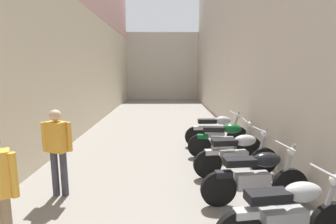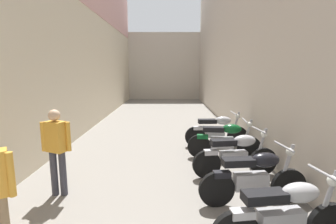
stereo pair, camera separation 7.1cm
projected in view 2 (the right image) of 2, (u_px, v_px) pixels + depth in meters
ground_plane at (158, 149)px, 7.22m from camera, size 36.78×36.78×0.00m
building_left at (74, 14)px, 8.49m from camera, size 0.45×20.78×8.08m
building_right at (245, 19)px, 8.53m from camera, size 0.45×20.78×7.87m
building_far_end at (165, 66)px, 20.01m from camera, size 8.35×2.00×4.97m
motorcycle_fourth at (286, 215)px, 3.08m from camera, size 1.84×0.58×1.04m
motorcycle_fifth at (255, 176)px, 4.19m from camera, size 1.85×0.58×1.04m
motorcycle_sixth at (237, 154)px, 5.31m from camera, size 1.84×0.58×1.04m
motorcycle_seventh at (225, 139)px, 6.40m from camera, size 1.85×0.58×1.04m
motorcycle_eighth at (217, 130)px, 7.42m from camera, size 1.85×0.58×1.04m
pedestrian_further_down at (57, 146)px, 4.46m from camera, size 0.52×0.32×1.57m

